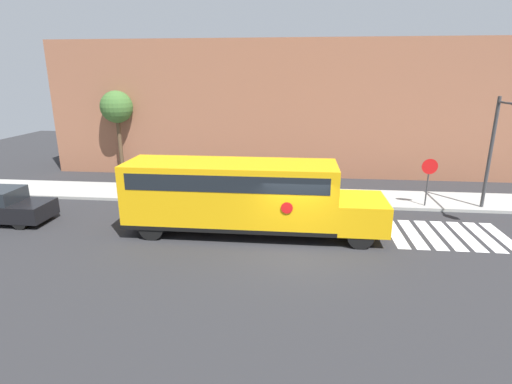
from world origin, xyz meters
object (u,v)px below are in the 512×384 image
Objects in this scene: traffic_light at (507,140)px; tree_near_sidewalk at (117,108)px; stop_sign at (429,176)px; school_bus at (241,193)px.

traffic_light reaches higher than tree_near_sidewalk.
tree_near_sidewalk is at bearing 163.09° from traffic_light.
tree_near_sidewalk is (-17.65, 5.04, 2.64)m from stop_sign.
traffic_light is at bearing -22.95° from stop_sign.
tree_near_sidewalk is (-9.12, 9.06, 2.60)m from school_bus.
traffic_light is 21.26m from tree_near_sidewalk.
tree_near_sidewalk is at bearing 135.20° from school_bus.
school_bus is at bearing -165.63° from traffic_light.
tree_near_sidewalk is at bearing 164.05° from stop_sign.
stop_sign is at bearing 157.05° from traffic_light.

